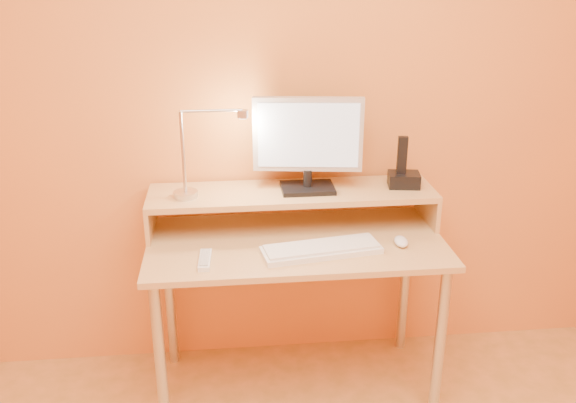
{
  "coord_description": "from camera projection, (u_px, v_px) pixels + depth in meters",
  "views": [
    {
      "loc": [
        -0.27,
        -1.1,
        1.8
      ],
      "look_at": [
        -0.04,
        1.13,
        0.91
      ],
      "focal_mm": 38.91,
      "sensor_mm": 36.0,
      "label": 1
    }
  ],
  "objects": [
    {
      "name": "lamp_post",
      "position": [
        183.0,
        152.0,
        2.47
      ],
      "size": [
        0.01,
        0.01,
        0.33
      ],
      "primitive_type": "cylinder",
      "color": "silver",
      "rests_on": "lamp_base"
    },
    {
      "name": "phone_led",
      "position": [
        418.0,
        183.0,
        2.6
      ],
      "size": [
        0.01,
        0.0,
        0.04
      ],
      "primitive_type": "cube",
      "color": "#1478F0",
      "rests_on": "phone_dock"
    },
    {
      "name": "lamp_bulb",
      "position": [
        243.0,
        118.0,
        2.44
      ],
      "size": [
        0.03,
        0.03,
        0.0
      ],
      "primitive_type": "cylinder",
      "color": "#FFEAC6",
      "rests_on": "lamp_head"
    },
    {
      "name": "lamp_base",
      "position": [
        186.0,
        194.0,
        2.53
      ],
      "size": [
        0.1,
        0.1,
        0.02
      ],
      "primitive_type": "cylinder",
      "color": "silver",
      "rests_on": "desk_shelf"
    },
    {
      "name": "desk_leg_fl",
      "position": [
        160.0,
        363.0,
        2.38
      ],
      "size": [
        0.04,
        0.04,
        0.69
      ],
      "primitive_type": "cylinder",
      "color": "silver",
      "rests_on": "floor"
    },
    {
      "name": "shelf_riser_right",
      "position": [
        427.0,
        205.0,
        2.7
      ],
      "size": [
        0.02,
        0.3,
        0.14
      ],
      "primitive_type": "cube",
      "color": "tan",
      "rests_on": "desk_lower"
    },
    {
      "name": "monitor_panel",
      "position": [
        308.0,
        134.0,
        2.54
      ],
      "size": [
        0.45,
        0.09,
        0.31
      ],
      "primitive_type": "cube",
      "rotation": [
        0.0,
        0.0,
        -0.13
      ],
      "color": "#BABABA",
      "rests_on": "monitor_neck"
    },
    {
      "name": "lamp_head",
      "position": [
        243.0,
        114.0,
        2.44
      ],
      "size": [
        0.04,
        0.04,
        0.03
      ],
      "primitive_type": "cylinder",
      "color": "silver",
      "rests_on": "lamp_arm"
    },
    {
      "name": "desk_shelf",
      "position": [
        292.0,
        193.0,
        2.61
      ],
      "size": [
        1.2,
        0.3,
        0.02
      ],
      "primitive_type": "cube",
      "color": "tan",
      "rests_on": "desk_lower"
    },
    {
      "name": "wall_back",
      "position": [
        288.0,
        94.0,
        2.63
      ],
      "size": [
        3.0,
        0.04,
        2.5
      ],
      "primitive_type": "cube",
      "color": "orange",
      "rests_on": "floor"
    },
    {
      "name": "remote_control",
      "position": [
        205.0,
        260.0,
        2.35
      ],
      "size": [
        0.05,
        0.16,
        0.02
      ],
      "primitive_type": "cube",
      "rotation": [
        0.0,
        0.0,
        -0.05
      ],
      "color": "white",
      "rests_on": "desk_lower"
    },
    {
      "name": "phone_dock",
      "position": [
        404.0,
        180.0,
        2.65
      ],
      "size": [
        0.14,
        0.12,
        0.06
      ],
      "primitive_type": "cube",
      "rotation": [
        0.0,
        0.0,
        -0.15
      ],
      "color": "black",
      "rests_on": "desk_shelf"
    },
    {
      "name": "mouse",
      "position": [
        401.0,
        241.0,
        2.48
      ],
      "size": [
        0.06,
        0.1,
        0.03
      ],
      "primitive_type": "ellipsoid",
      "rotation": [
        0.0,
        0.0,
        -0.08
      ],
      "color": "white",
      "rests_on": "desk_lower"
    },
    {
      "name": "desk_leg_br",
      "position": [
        405.0,
        284.0,
        2.95
      ],
      "size": [
        0.04,
        0.04,
        0.69
      ],
      "primitive_type": "cylinder",
      "color": "silver",
      "rests_on": "floor"
    },
    {
      "name": "desk_leg_bl",
      "position": [
        170.0,
        296.0,
        2.84
      ],
      "size": [
        0.04,
        0.04,
        0.69
      ],
      "primitive_type": "cylinder",
      "color": "silver",
      "rests_on": "floor"
    },
    {
      "name": "keyboard",
      "position": [
        321.0,
        250.0,
        2.42
      ],
      "size": [
        0.48,
        0.22,
        0.02
      ],
      "primitive_type": "cube",
      "rotation": [
        0.0,
        0.0,
        0.16
      ],
      "color": "white",
      "rests_on": "desk_lower"
    },
    {
      "name": "phone_handset",
      "position": [
        402.0,
        155.0,
        2.6
      ],
      "size": [
        0.04,
        0.03,
        0.16
      ],
      "primitive_type": "cube",
      "rotation": [
        0.0,
        0.0,
        -0.15
      ],
      "color": "black",
      "rests_on": "phone_dock"
    },
    {
      "name": "shelf_riser_left",
      "position": [
        151.0,
        217.0,
        2.59
      ],
      "size": [
        0.02,
        0.3,
        0.14
      ],
      "primitive_type": "cube",
      "color": "tan",
      "rests_on": "desk_lower"
    },
    {
      "name": "monitor_back",
      "position": [
        307.0,
        133.0,
        2.56
      ],
      "size": [
        0.4,
        0.07,
        0.26
      ],
      "primitive_type": "cube",
      "rotation": [
        0.0,
        0.0,
        -0.13
      ],
      "color": "black",
      "rests_on": "monitor_panel"
    },
    {
      "name": "desk_lower",
      "position": [
        296.0,
        243.0,
        2.53
      ],
      "size": [
        1.2,
        0.6,
        0.02
      ],
      "primitive_type": "cube",
      "color": "tan",
      "rests_on": "floor"
    },
    {
      "name": "desk_leg_fr",
      "position": [
        440.0,
        345.0,
        2.49
      ],
      "size": [
        0.04,
        0.04,
        0.69
      ],
      "primitive_type": "cylinder",
      "color": "silver",
      "rests_on": "floor"
    },
    {
      "name": "monitor_screen",
      "position": [
        308.0,
        136.0,
        2.52
      ],
      "size": [
        0.41,
        0.06,
        0.27
      ],
      "primitive_type": "cube",
      "rotation": [
        0.0,
        0.0,
        -0.13
      ],
      "color": "silver",
      "rests_on": "monitor_panel"
    },
    {
      "name": "monitor_foot",
      "position": [
        308.0,
        188.0,
        2.61
      ],
      "size": [
        0.22,
        0.16,
        0.02
      ],
      "primitive_type": "cube",
      "color": "black",
      "rests_on": "desk_shelf"
    },
    {
      "name": "monitor_neck",
      "position": [
        308.0,
        178.0,
        2.6
      ],
      "size": [
        0.04,
        0.04,
        0.07
      ],
      "primitive_type": "cylinder",
      "color": "black",
      "rests_on": "monitor_foot"
    },
    {
      "name": "lamp_arm",
      "position": [
        212.0,
        111.0,
        2.42
      ],
      "size": [
        0.24,
        0.01,
        0.01
      ],
      "primitive_type": "cylinder",
      "rotation": [
        0.0,
        1.57,
        0.0
      ],
      "color": "silver",
      "rests_on": "lamp_post"
    }
  ]
}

